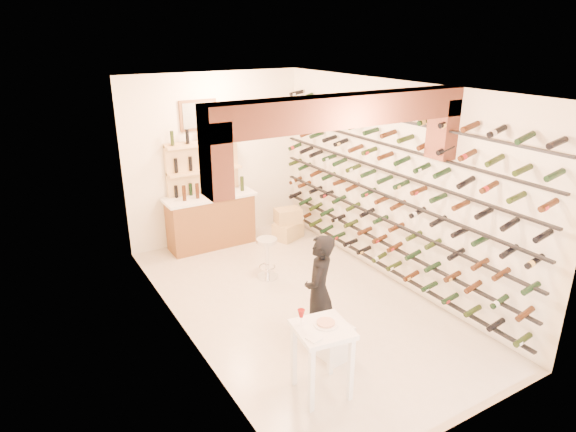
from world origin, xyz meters
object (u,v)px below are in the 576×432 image
object	(u,v)px
back_counter	(211,219)
person	(319,292)
wine_rack	(382,189)
chrome_barstool	(267,255)
white_stool	(335,341)
crate_lower	(288,230)
tasting_table	(322,339)

from	to	relation	value
back_counter	person	bearing A→B (deg)	-90.69
wine_rack	chrome_barstool	size ratio (longest dim) A/B	8.16
white_stool	crate_lower	world-z (taller)	white_stool
back_counter	crate_lower	bearing A→B (deg)	-17.38
wine_rack	crate_lower	world-z (taller)	wine_rack
white_stool	chrome_barstool	bearing A→B (deg)	82.79
person	wine_rack	bearing A→B (deg)	164.20
wine_rack	chrome_barstool	world-z (taller)	wine_rack
white_stool	tasting_table	bearing A→B (deg)	-139.35
tasting_table	chrome_barstool	size ratio (longest dim) A/B	1.48
crate_lower	wine_rack	bearing A→B (deg)	-79.72
back_counter	white_stool	bearing A→B (deg)	-90.24
tasting_table	person	xyz separation A→B (m)	(0.49, 0.79, 0.07)
chrome_barstool	crate_lower	xyz separation A→B (m)	(1.15, 1.26, -0.24)
person	chrome_barstool	distance (m)	2.05
white_stool	wine_rack	bearing A→B (deg)	36.93
person	white_stool	bearing A→B (deg)	49.58
wine_rack	tasting_table	xyz separation A→B (m)	(-2.37, -1.83, -0.85)
tasting_table	white_stool	bearing A→B (deg)	48.91
wine_rack	tasting_table	size ratio (longest dim) A/B	5.50
white_stool	chrome_barstool	xyz separation A→B (m)	(0.29, 2.33, 0.18)
back_counter	tasting_table	world-z (taller)	back_counter
person	crate_lower	size ratio (longest dim) A/B	2.77
wine_rack	person	bearing A→B (deg)	-150.83
tasting_table	person	size ratio (longest dim) A/B	0.67
back_counter	crate_lower	world-z (taller)	back_counter
white_stool	crate_lower	size ratio (longest dim) A/B	0.80
back_counter	person	xyz separation A→B (m)	(-0.04, -3.70, 0.24)
back_counter	white_stool	xyz separation A→B (m)	(-0.02, -4.04, -0.31)
person	crate_lower	bearing A→B (deg)	-159.42
wine_rack	back_counter	world-z (taller)	wine_rack
white_stool	person	size ratio (longest dim) A/B	0.29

